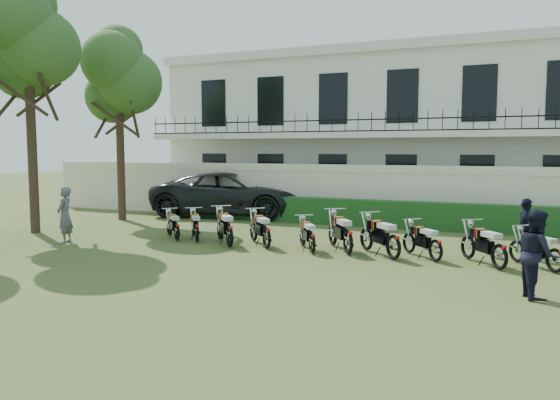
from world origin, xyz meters
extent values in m
plane|color=#3A461C|center=(0.00, 0.00, 0.00)|extent=(100.00, 100.00, 0.00)
cube|color=beige|center=(0.00, 8.00, 1.00)|extent=(30.00, 0.30, 2.00)
cube|color=beige|center=(0.00, 8.00, 2.15)|extent=(30.00, 0.35, 0.30)
cube|color=#174118|center=(1.00, 7.20, 0.50)|extent=(18.00, 0.60, 1.00)
cube|color=silver|center=(0.00, 14.00, 3.50)|extent=(20.00, 8.00, 7.00)
cube|color=silver|center=(0.00, 14.00, 7.20)|extent=(20.40, 8.40, 0.40)
cube|color=silver|center=(0.00, 9.30, 3.50)|extent=(20.00, 1.40, 0.25)
cube|color=black|center=(0.00, 8.65, 4.10)|extent=(20.00, 0.05, 0.05)
cube|color=black|center=(0.00, 8.65, 3.65)|extent=(20.00, 0.05, 0.05)
cube|color=black|center=(-7.50, 10.02, 1.60)|extent=(1.30, 0.12, 2.20)
cube|color=black|center=(-7.50, 10.02, 5.10)|extent=(1.30, 0.12, 2.20)
cube|color=black|center=(-4.50, 10.02, 1.60)|extent=(1.30, 0.12, 2.20)
cube|color=black|center=(-4.50, 10.02, 5.10)|extent=(1.30, 0.12, 2.20)
cube|color=black|center=(-1.50, 10.02, 1.60)|extent=(1.30, 0.12, 2.20)
cube|color=black|center=(-1.50, 10.02, 5.10)|extent=(1.30, 0.12, 2.20)
cube|color=black|center=(1.50, 10.02, 1.60)|extent=(1.30, 0.12, 2.20)
cube|color=black|center=(1.50, 10.02, 5.10)|extent=(1.30, 0.12, 2.20)
cube|color=black|center=(4.50, 10.02, 1.60)|extent=(1.30, 0.12, 2.20)
cube|color=black|center=(4.50, 10.02, 5.10)|extent=(1.30, 0.12, 2.20)
cylinder|color=#473323|center=(-9.50, 1.00, 2.97)|extent=(0.32, 0.32, 5.95)
sphere|color=#306026|center=(-9.10, 1.20, 6.38)|extent=(2.60, 2.60, 2.60)
sphere|color=#306026|center=(-10.10, 1.30, 5.78)|extent=(2.20, 2.20, 2.20)
sphere|color=#306026|center=(-9.40, 0.50, 7.22)|extent=(2.40, 2.40, 2.40)
sphere|color=#306026|center=(-9.50, 1.00, 7.82)|extent=(2.00, 2.00, 2.00)
cylinder|color=#473323|center=(-9.00, 5.00, 2.62)|extent=(0.32, 0.32, 5.25)
sphere|color=#306026|center=(-8.60, 5.20, 5.62)|extent=(2.60, 2.60, 2.60)
sphere|color=#306026|center=(-9.60, 5.30, 5.10)|extent=(2.20, 2.20, 2.20)
sphere|color=#306026|center=(-8.90, 4.50, 6.38)|extent=(2.40, 2.40, 2.40)
sphere|color=#306026|center=(-9.00, 5.00, 6.90)|extent=(2.00, 2.00, 2.00)
torus|color=black|center=(-3.45, 1.03, 0.27)|extent=(0.46, 0.44, 0.55)
torus|color=black|center=(-4.31, 1.83, 0.27)|extent=(0.46, 0.44, 0.55)
cube|color=black|center=(-3.85, 1.40, 0.41)|extent=(0.47, 0.46, 0.27)
cube|color=black|center=(-4.00, 1.54, 0.65)|extent=(0.46, 0.45, 0.20)
cube|color=red|center=(-4.00, 1.54, 0.66)|extent=(0.16, 0.25, 0.21)
cube|color=yellow|center=(-3.96, 1.51, 0.66)|extent=(0.14, 0.24, 0.21)
cube|color=silver|center=(-3.67, 1.23, 0.69)|extent=(0.51, 0.50, 0.11)
cylinder|color=silver|center=(-4.21, 1.74, 0.92)|extent=(0.39, 0.41, 0.03)
torus|color=black|center=(-2.79, 0.99, 0.28)|extent=(0.42, 0.51, 0.57)
torus|color=black|center=(-3.54, 1.96, 0.28)|extent=(0.42, 0.51, 0.57)
cube|color=black|center=(-3.14, 1.43, 0.42)|extent=(0.45, 0.51, 0.28)
cube|color=black|center=(-3.27, 1.61, 0.68)|extent=(0.45, 0.48, 0.21)
cube|color=red|center=(-3.27, 1.61, 0.69)|extent=(0.20, 0.25, 0.22)
cube|color=yellow|center=(-3.23, 1.56, 0.69)|extent=(0.18, 0.24, 0.22)
cube|color=silver|center=(-2.98, 1.23, 0.72)|extent=(0.49, 0.55, 0.11)
cylinder|color=silver|center=(-3.45, 1.85, 0.96)|extent=(0.47, 0.37, 0.03)
torus|color=black|center=(-1.31, 0.53, 0.33)|extent=(0.51, 0.56, 0.66)
torus|color=black|center=(-2.24, 1.59, 0.33)|extent=(0.51, 0.56, 0.66)
cube|color=black|center=(-1.74, 1.02, 0.49)|extent=(0.54, 0.58, 0.33)
cube|color=black|center=(-1.91, 1.21, 0.78)|extent=(0.53, 0.55, 0.24)
cube|color=red|center=(-1.91, 1.21, 0.79)|extent=(0.22, 0.30, 0.25)
cube|color=yellow|center=(-1.86, 1.16, 0.79)|extent=(0.19, 0.28, 0.25)
cube|color=silver|center=(-1.55, 0.80, 0.82)|extent=(0.59, 0.62, 0.13)
cylinder|color=silver|center=(-2.13, 1.47, 1.11)|extent=(0.51, 0.45, 0.03)
torus|color=black|center=(-0.22, 0.81, 0.31)|extent=(0.50, 0.53, 0.63)
torus|color=black|center=(-1.13, 1.80, 0.31)|extent=(0.50, 0.53, 0.63)
cube|color=black|center=(-0.64, 1.27, 0.47)|extent=(0.52, 0.55, 0.31)
cube|color=black|center=(-0.80, 1.44, 0.75)|extent=(0.51, 0.53, 0.23)
cube|color=red|center=(-0.80, 1.44, 0.76)|extent=(0.20, 0.29, 0.24)
cube|color=yellow|center=(-0.76, 1.40, 0.76)|extent=(0.18, 0.27, 0.24)
cube|color=silver|center=(-0.45, 1.06, 0.79)|extent=(0.57, 0.59, 0.12)
cylinder|color=silver|center=(-1.03, 1.69, 1.06)|extent=(0.48, 0.44, 0.03)
torus|color=black|center=(1.13, 0.64, 0.28)|extent=(0.38, 0.52, 0.57)
torus|color=black|center=(0.46, 1.64, 0.28)|extent=(0.38, 0.52, 0.57)
cube|color=black|center=(0.82, 1.10, 0.42)|extent=(0.42, 0.52, 0.28)
cube|color=black|center=(0.70, 1.28, 0.67)|extent=(0.43, 0.48, 0.20)
cube|color=red|center=(0.70, 1.28, 0.68)|extent=(0.21, 0.25, 0.21)
cube|color=yellow|center=(0.73, 1.23, 0.68)|extent=(0.19, 0.23, 0.21)
cube|color=silver|center=(0.96, 0.89, 0.71)|extent=(0.47, 0.55, 0.11)
cylinder|color=silver|center=(0.54, 1.53, 0.95)|extent=(0.48, 0.33, 0.03)
torus|color=black|center=(2.17, 0.79, 0.33)|extent=(0.47, 0.61, 0.67)
torus|color=black|center=(1.35, 1.97, 0.33)|extent=(0.47, 0.61, 0.67)
cube|color=black|center=(1.79, 1.33, 0.50)|extent=(0.51, 0.61, 0.33)
cube|color=black|center=(1.65, 1.54, 0.80)|extent=(0.52, 0.57, 0.24)
cube|color=red|center=(1.65, 1.54, 0.81)|extent=(0.24, 0.29, 0.25)
cube|color=yellow|center=(1.68, 1.49, 0.81)|extent=(0.22, 0.28, 0.25)
cube|color=silver|center=(1.96, 1.09, 0.84)|extent=(0.56, 0.65, 0.13)
cylinder|color=silver|center=(1.44, 1.83, 1.13)|extent=(0.56, 0.41, 0.03)
torus|color=black|center=(3.54, 0.67, 0.33)|extent=(0.53, 0.55, 0.67)
torus|color=black|center=(2.56, 1.69, 0.33)|extent=(0.53, 0.55, 0.67)
cube|color=black|center=(3.09, 1.14, 0.49)|extent=(0.56, 0.57, 0.33)
cube|color=black|center=(2.92, 1.32, 0.79)|extent=(0.55, 0.55, 0.24)
cube|color=red|center=(2.92, 1.32, 0.80)|extent=(0.21, 0.30, 0.25)
cube|color=yellow|center=(2.96, 1.28, 0.80)|extent=(0.18, 0.29, 0.25)
cube|color=silver|center=(3.29, 0.93, 0.83)|extent=(0.61, 0.62, 0.13)
cylinder|color=silver|center=(2.67, 1.58, 1.12)|extent=(0.50, 0.48, 0.03)
torus|color=black|center=(4.52, 0.93, 0.29)|extent=(0.46, 0.48, 0.58)
torus|color=black|center=(3.68, 1.84, 0.29)|extent=(0.46, 0.48, 0.58)
cube|color=black|center=(4.14, 1.35, 0.43)|extent=(0.48, 0.50, 0.29)
cube|color=black|center=(3.99, 1.51, 0.69)|extent=(0.47, 0.48, 0.21)
cube|color=red|center=(3.99, 1.51, 0.69)|extent=(0.19, 0.26, 0.22)
cube|color=yellow|center=(4.03, 1.47, 0.69)|extent=(0.16, 0.25, 0.22)
cube|color=silver|center=(4.31, 1.16, 0.72)|extent=(0.52, 0.54, 0.11)
cylinder|color=silver|center=(3.78, 1.73, 0.97)|extent=(0.44, 0.41, 0.03)
torus|color=black|center=(6.05, 0.46, 0.31)|extent=(0.45, 0.57, 0.63)
torus|color=black|center=(5.25, 1.55, 0.31)|extent=(0.45, 0.57, 0.63)
cube|color=black|center=(5.68, 0.96, 0.47)|extent=(0.49, 0.57, 0.31)
cube|color=black|center=(5.54, 1.16, 0.75)|extent=(0.50, 0.54, 0.23)
cube|color=red|center=(5.54, 1.16, 0.76)|extent=(0.22, 0.28, 0.24)
cube|color=yellow|center=(5.57, 1.11, 0.76)|extent=(0.20, 0.26, 0.24)
cube|color=silver|center=(5.84, 0.74, 0.79)|extent=(0.54, 0.61, 0.12)
cylinder|color=silver|center=(5.34, 1.42, 1.06)|extent=(0.52, 0.40, 0.03)
torus|color=black|center=(6.45, 1.66, 0.29)|extent=(0.45, 0.50, 0.58)
cube|color=black|center=(6.89, 1.16, 0.43)|extent=(0.47, 0.51, 0.29)
cube|color=black|center=(6.75, 1.33, 0.69)|extent=(0.47, 0.49, 0.21)
cube|color=red|center=(6.75, 1.33, 0.70)|extent=(0.19, 0.26, 0.22)
cube|color=yellow|center=(6.79, 1.28, 0.70)|extent=(0.17, 0.25, 0.22)
cylinder|color=silver|center=(6.55, 1.56, 0.97)|extent=(0.45, 0.40, 0.03)
imported|color=black|center=(-5.40, 7.90, 0.96)|extent=(7.29, 4.22, 1.91)
imported|color=slate|center=(-6.85, -0.26, 0.88)|extent=(0.60, 0.74, 1.76)
imported|color=black|center=(6.37, -1.29, 0.88)|extent=(0.89, 1.01, 1.76)
imported|color=black|center=(6.22, 2.78, 0.82)|extent=(0.45, 0.98, 1.63)
camera|label=1|loc=(5.95, -12.98, 2.94)|focal=35.00mm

